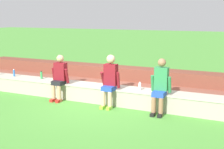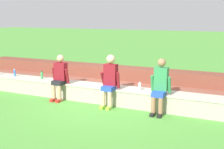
{
  "view_description": "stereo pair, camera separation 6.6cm",
  "coord_description": "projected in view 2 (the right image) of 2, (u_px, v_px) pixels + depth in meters",
  "views": [
    {
      "loc": [
        3.59,
        -6.97,
        2.41
      ],
      "look_at": [
        0.33,
        0.28,
        0.82
      ],
      "focal_mm": 47.49,
      "sensor_mm": 36.0,
      "label": 1
    },
    {
      "loc": [
        3.65,
        -6.94,
        2.41
      ],
      "look_at": [
        0.33,
        0.28,
        0.82
      ],
      "focal_mm": 47.49,
      "sensor_mm": 36.0,
      "label": 2
    }
  ],
  "objects": [
    {
      "name": "person_left_of_center",
      "position": [
        110.0,
        80.0,
        7.82
      ],
      "size": [
        0.52,
        0.54,
        1.39
      ],
      "color": "#DBAD89",
      "rests_on": "ground"
    },
    {
      "name": "brick_bleachers",
      "position": [
        118.0,
        82.0,
        9.42
      ],
      "size": [
        10.46,
        1.24,
        0.78
      ],
      "color": "brown",
      "rests_on": "ground"
    },
    {
      "name": "person_center",
      "position": [
        160.0,
        85.0,
        7.27
      ],
      "size": [
        0.51,
        0.56,
        1.37
      ],
      "color": "#996B4C",
      "rests_on": "ground"
    },
    {
      "name": "person_far_left",
      "position": [
        60.0,
        76.0,
        8.47
      ],
      "size": [
        0.53,
        0.5,
        1.31
      ],
      "color": "tan",
      "rests_on": "ground"
    },
    {
      "name": "stone_seating_wall",
      "position": [
        101.0,
        93.0,
        8.35
      ],
      "size": [
        9.29,
        0.6,
        0.47
      ],
      "color": "#A8A08E",
      "rests_on": "ground"
    },
    {
      "name": "water_bottle_center_gap",
      "position": [
        15.0,
        73.0,
        9.58
      ],
      "size": [
        0.06,
        0.06,
        0.23
      ],
      "color": "blue",
      "rests_on": "stone_seating_wall"
    },
    {
      "name": "water_bottle_mid_left",
      "position": [
        140.0,
        86.0,
        7.79
      ],
      "size": [
        0.07,
        0.07,
        0.22
      ],
      "color": "silver",
      "rests_on": "stone_seating_wall"
    },
    {
      "name": "ground_plane",
      "position": [
        97.0,
        104.0,
        8.15
      ],
      "size": [
        80.0,
        80.0,
        0.0
      ],
      "primitive_type": "plane",
      "color": "#4C9338"
    },
    {
      "name": "water_bottle_mid_right",
      "position": [
        42.0,
        75.0,
        9.2
      ],
      "size": [
        0.07,
        0.07,
        0.24
      ],
      "color": "green",
      "rests_on": "stone_seating_wall"
    }
  ]
}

